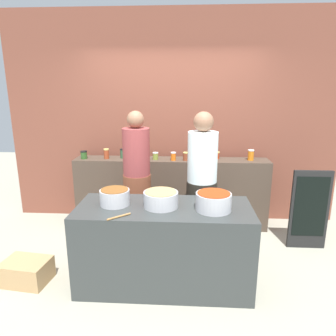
# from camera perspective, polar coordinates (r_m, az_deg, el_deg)

# --- Properties ---
(ground) EXTENTS (12.00, 12.00, 0.00)m
(ground) POSITION_cam_1_polar(r_m,az_deg,el_deg) (3.65, -0.34, -17.59)
(ground) COLOR #9A9885
(storefront_wall) EXTENTS (4.80, 0.12, 3.00)m
(storefront_wall) POSITION_cam_1_polar(r_m,az_deg,el_deg) (4.56, 0.83, 8.99)
(storefront_wall) COLOR brown
(storefront_wall) RESTS_ON ground
(display_shelf) EXTENTS (2.70, 0.36, 0.98)m
(display_shelf) POSITION_cam_1_polar(r_m,az_deg,el_deg) (4.44, 0.58, -4.55)
(display_shelf) COLOR #45372C
(display_shelf) RESTS_ON ground
(prep_table) EXTENTS (1.70, 0.70, 0.83)m
(prep_table) POSITION_cam_1_polar(r_m,az_deg,el_deg) (3.18, -0.72, -14.12)
(prep_table) COLOR #323635
(prep_table) RESTS_ON ground
(preserve_jar_0) EXTENTS (0.09, 0.09, 0.11)m
(preserve_jar_0) POSITION_cam_1_polar(r_m,az_deg,el_deg) (4.47, -15.25, 2.37)
(preserve_jar_0) COLOR #2C5523
(preserve_jar_0) RESTS_ON display_shelf
(preserve_jar_1) EXTENTS (0.07, 0.07, 0.14)m
(preserve_jar_1) POSITION_cam_1_polar(r_m,az_deg,el_deg) (4.40, -11.29, 2.60)
(preserve_jar_1) COLOR #993D20
(preserve_jar_1) RESTS_ON display_shelf
(preserve_jar_2) EXTENTS (0.08, 0.08, 0.13)m
(preserve_jar_2) POSITION_cam_1_polar(r_m,az_deg,el_deg) (4.40, -8.33, 2.69)
(preserve_jar_2) COLOR #2E5033
(preserve_jar_2) RESTS_ON display_shelf
(preserve_jar_3) EXTENTS (0.09, 0.09, 0.12)m
(preserve_jar_3) POSITION_cam_1_polar(r_m,az_deg,el_deg) (4.33, -6.10, 2.48)
(preserve_jar_3) COLOR gold
(preserve_jar_3) RESTS_ON display_shelf
(preserve_jar_4) EXTENTS (0.08, 0.08, 0.10)m
(preserve_jar_4) POSITION_cam_1_polar(r_m,az_deg,el_deg) (4.27, -2.31, 2.25)
(preserve_jar_4) COLOR olive
(preserve_jar_4) RESTS_ON display_shelf
(preserve_jar_5) EXTENTS (0.07, 0.07, 0.11)m
(preserve_jar_5) POSITION_cam_1_polar(r_m,az_deg,el_deg) (4.22, 0.99, 2.19)
(preserve_jar_5) COLOR orange
(preserve_jar_5) RESTS_ON display_shelf
(preserve_jar_6) EXTENTS (0.07, 0.07, 0.12)m
(preserve_jar_6) POSITION_cam_1_polar(r_m,az_deg,el_deg) (4.21, 3.26, 2.16)
(preserve_jar_6) COLOR brown
(preserve_jar_6) RESTS_ON display_shelf
(preserve_jar_7) EXTENTS (0.08, 0.08, 0.14)m
(preserve_jar_7) POSITION_cam_1_polar(r_m,az_deg,el_deg) (4.35, 4.53, 2.69)
(preserve_jar_7) COLOR #491247
(preserve_jar_7) RESTS_ON display_shelf
(preserve_jar_8) EXTENTS (0.08, 0.08, 0.13)m
(preserve_jar_8) POSITION_cam_1_polar(r_m,az_deg,el_deg) (4.26, 6.33, 2.34)
(preserve_jar_8) COLOR maroon
(preserve_jar_8) RESTS_ON display_shelf
(preserve_jar_9) EXTENTS (0.09, 0.09, 0.10)m
(preserve_jar_9) POSITION_cam_1_polar(r_m,az_deg,el_deg) (4.36, 8.91, 2.35)
(preserve_jar_9) COLOR #A53313
(preserve_jar_9) RESTS_ON display_shelf
(preserve_jar_10) EXTENTS (0.08, 0.08, 0.15)m
(preserve_jar_10) POSITION_cam_1_polar(r_m,az_deg,el_deg) (4.37, 15.03, 2.33)
(preserve_jar_10) COLOR orange
(preserve_jar_10) RESTS_ON display_shelf
(cooking_pot_left) EXTENTS (0.29, 0.29, 0.16)m
(cooking_pot_left) POSITION_cam_1_polar(r_m,az_deg,el_deg) (3.08, -9.78, -5.29)
(cooking_pot_left) COLOR #B7B7BC
(cooking_pot_left) RESTS_ON prep_table
(cooking_pot_center) EXTENTS (0.33, 0.33, 0.15)m
(cooking_pot_center) POSITION_cam_1_polar(r_m,az_deg,el_deg) (2.99, -1.33, -5.76)
(cooking_pot_center) COLOR #B7B7BC
(cooking_pot_center) RESTS_ON prep_table
(cooking_pot_right) EXTENTS (0.33, 0.33, 0.17)m
(cooking_pot_right) POSITION_cam_1_polar(r_m,az_deg,el_deg) (2.93, 8.38, -6.13)
(cooking_pot_right) COLOR #B7B7BC
(cooking_pot_right) RESTS_ON prep_table
(wooden_spoon) EXTENTS (0.19, 0.16, 0.02)m
(wooden_spoon) POSITION_cam_1_polar(r_m,az_deg,el_deg) (2.80, -9.04, -8.84)
(wooden_spoon) COLOR #9E703D
(wooden_spoon) RESTS_ON prep_table
(cook_with_tongs) EXTENTS (0.34, 0.34, 1.69)m
(cook_with_tongs) POSITION_cam_1_polar(r_m,az_deg,el_deg) (3.82, -5.70, -3.39)
(cook_with_tongs) COLOR brown
(cook_with_tongs) RESTS_ON ground
(cook_in_cap) EXTENTS (0.35, 0.35, 1.70)m
(cook_in_cap) POSITION_cam_1_polar(r_m,az_deg,el_deg) (3.57, 6.20, -4.61)
(cook_in_cap) COLOR black
(cook_in_cap) RESTS_ON ground
(bread_crate) EXTENTS (0.49, 0.39, 0.24)m
(bread_crate) POSITION_cam_1_polar(r_m,az_deg,el_deg) (3.65, -24.64, -16.93)
(bread_crate) COLOR tan
(bread_crate) RESTS_ON ground
(chalkboard_sign) EXTENTS (0.46, 0.05, 1.00)m
(chalkboard_sign) POSITION_cam_1_polar(r_m,az_deg,el_deg) (4.17, 24.62, -7.01)
(chalkboard_sign) COLOR black
(chalkboard_sign) RESTS_ON ground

